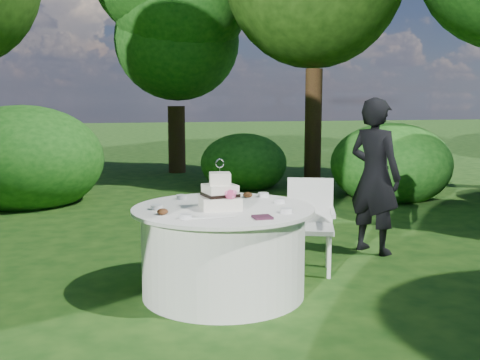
% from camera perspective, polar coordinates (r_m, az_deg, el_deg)
% --- Properties ---
extents(ground, '(80.00, 80.00, 0.00)m').
position_cam_1_polar(ground, '(5.01, -1.69, -11.47)').
color(ground, '#11360E').
rests_on(ground, ground).
extents(napkins, '(0.14, 0.14, 0.02)m').
position_cam_1_polar(napkins, '(4.36, 2.28, -3.79)').
color(napkins, '#401B2E').
rests_on(napkins, table).
extents(feather_plume, '(0.48, 0.07, 0.01)m').
position_cam_1_polar(feather_plume, '(4.35, -3.35, -3.86)').
color(feather_plume, white).
rests_on(feather_plume, table).
extents(guest, '(0.65, 0.74, 1.71)m').
position_cam_1_polar(guest, '(6.33, 13.52, 0.39)').
color(guest, black).
rests_on(guest, ground).
extents(table, '(1.56, 1.56, 0.77)m').
position_cam_1_polar(table, '(4.89, -1.71, -7.18)').
color(table, white).
rests_on(table, ground).
extents(cake, '(0.34, 0.35, 0.43)m').
position_cam_1_polar(cake, '(4.73, -2.02, -1.55)').
color(cake, silver).
rests_on(cake, table).
extents(chair, '(0.59, 0.59, 0.91)m').
position_cam_1_polar(chair, '(5.60, 7.11, -3.89)').
color(chair, silver).
rests_on(chair, ground).
extents(votives, '(1.19, 0.98, 0.04)m').
position_cam_1_polar(votives, '(4.85, -1.40, -2.44)').
color(votives, silver).
rests_on(votives, table).
extents(petal_cups, '(0.97, 0.69, 0.05)m').
position_cam_1_polar(petal_cups, '(4.89, -3.21, -2.30)').
color(petal_cups, '#562D16').
rests_on(petal_cups, table).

